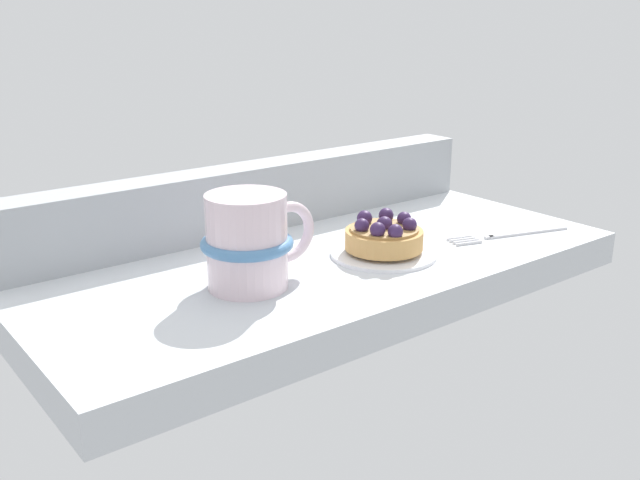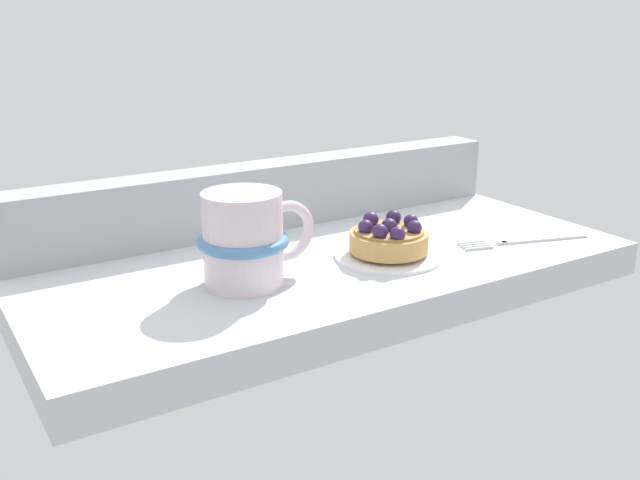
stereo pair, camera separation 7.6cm
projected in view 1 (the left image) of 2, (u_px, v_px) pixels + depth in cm
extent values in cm
cube|color=silver|center=(322.00, 271.00, 82.25)|extent=(68.04, 32.17, 3.92)
cube|color=#9EA3A8|center=(256.00, 196.00, 90.50)|extent=(66.68, 5.13, 8.16)
cylinder|color=white|center=(384.00, 252.00, 81.40)|extent=(12.12, 12.12, 0.82)
cylinder|color=white|center=(384.00, 253.00, 81.46)|extent=(6.67, 6.67, 0.41)
cylinder|color=tan|center=(384.00, 239.00, 80.94)|extent=(8.83, 8.83, 2.14)
cylinder|color=#A37942|center=(384.00, 229.00, 80.56)|extent=(7.77, 7.77, 0.30)
sphere|color=#331E47|center=(384.00, 224.00, 80.39)|extent=(1.80, 1.80, 1.80)
sphere|color=#331E47|center=(404.00, 219.00, 82.13)|extent=(1.67, 1.67, 1.67)
sphere|color=#331E47|center=(386.00, 215.00, 83.20)|extent=(1.75, 1.75, 1.75)
sphere|color=#331E47|center=(365.00, 218.00, 82.11)|extent=(1.79, 1.79, 1.79)
sphere|color=#331E47|center=(362.00, 226.00, 79.43)|extent=(1.67, 1.67, 1.67)
sphere|color=#331E47|center=(378.00, 230.00, 77.84)|extent=(1.72, 1.72, 1.72)
sphere|color=#331E47|center=(395.00, 232.00, 77.56)|extent=(1.68, 1.68, 1.68)
sphere|color=#331E47|center=(410.00, 225.00, 79.89)|extent=(1.66, 1.66, 1.66)
cylinder|color=silver|center=(247.00, 241.00, 70.82)|extent=(8.07, 8.07, 9.63)
torus|color=#4C7FB2|center=(247.00, 243.00, 70.88)|extent=(9.26, 9.26, 1.16)
torus|color=silver|center=(288.00, 232.00, 73.72)|extent=(6.48, 1.09, 6.48)
cube|color=silver|center=(528.00, 231.00, 89.12)|extent=(11.11, 4.01, 0.60)
cube|color=silver|center=(489.00, 236.00, 87.19)|extent=(1.31, 0.89, 0.60)
cube|color=silver|center=(459.00, 237.00, 86.98)|extent=(3.42, 1.26, 0.60)
cube|color=silver|center=(463.00, 238.00, 86.33)|extent=(3.42, 1.26, 0.60)
cube|color=silver|center=(466.00, 240.00, 85.68)|extent=(3.42, 1.26, 0.60)
cube|color=silver|center=(469.00, 242.00, 85.02)|extent=(3.42, 1.26, 0.60)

